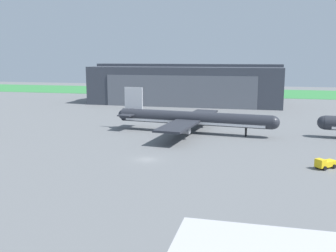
% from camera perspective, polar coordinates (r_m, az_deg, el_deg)
% --- Properties ---
extents(ground_plane, '(440.00, 440.00, 0.00)m').
position_cam_1_polar(ground_plane, '(82.98, -3.15, -4.92)').
color(ground_plane, slate).
extents(grass_field_strip, '(440.00, 56.00, 0.08)m').
position_cam_1_polar(grass_field_strip, '(240.79, 8.07, 4.89)').
color(grass_field_strip, '#358241').
rests_on(grass_field_strip, ground_plane).
extents(maintenance_hangar, '(85.71, 32.47, 18.18)m').
position_cam_1_polar(maintenance_hangar, '(182.22, 2.71, 6.05)').
color(maintenance_hangar, '#383D47').
rests_on(maintenance_hangar, ground_plane).
extents(airliner_far_right, '(46.98, 40.90, 12.57)m').
position_cam_1_polar(airliner_far_right, '(110.88, 3.63, 1.07)').
color(airliner_far_right, '#282B33').
rests_on(airliner_far_right, ground_plane).
extents(stair_truck, '(4.46, 4.31, 2.04)m').
position_cam_1_polar(stair_truck, '(82.08, 21.95, -5.09)').
color(stair_truck, yellow).
rests_on(stair_truck, ground_plane).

